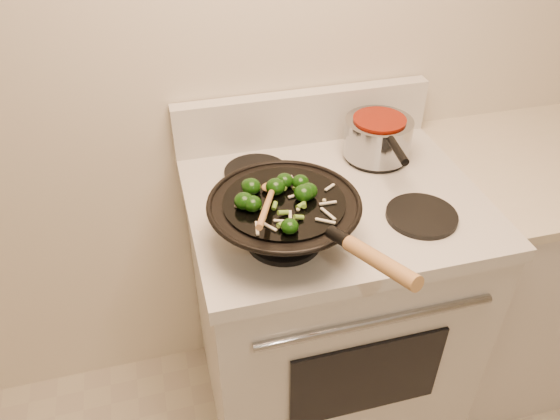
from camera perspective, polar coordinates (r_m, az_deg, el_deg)
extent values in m
plane|color=silver|center=(1.59, 3.53, 19.95)|extent=(3.50, 0.00, 3.50)
cube|color=silver|center=(1.79, 4.75, -10.98)|extent=(0.76, 0.64, 0.88)
cube|color=silver|center=(1.48, 5.64, 0.95)|extent=(0.78, 0.66, 0.04)
cube|color=silver|center=(1.67, 2.41, 9.69)|extent=(0.78, 0.05, 0.16)
cylinder|color=gray|center=(1.34, 10.08, -11.43)|extent=(0.60, 0.02, 0.02)
cube|color=black|center=(1.52, 9.04, -17.03)|extent=(0.42, 0.01, 0.28)
cylinder|color=black|center=(1.30, 0.41, -3.08)|extent=(0.18, 0.18, 0.01)
cylinder|color=black|center=(1.42, 14.57, -0.58)|extent=(0.18, 0.18, 0.01)
cylinder|color=black|center=(1.54, -2.50, 3.96)|extent=(0.18, 0.18, 0.01)
cylinder|color=black|center=(1.64, 9.93, 5.67)|extent=(0.18, 0.18, 0.01)
cube|color=silver|center=(2.16, 25.64, -5.22)|extent=(0.86, 0.60, 0.88)
torus|color=black|center=(1.24, 0.44, 0.73)|extent=(0.35, 0.35, 0.01)
cylinder|color=black|center=(1.24, 0.44, 0.84)|extent=(0.28, 0.28, 0.01)
cylinder|color=black|center=(1.09, 6.20, -2.79)|extent=(0.04, 0.07, 0.04)
cylinder|color=#A57440|center=(1.01, 10.47, -5.37)|extent=(0.09, 0.19, 0.07)
ellipsoid|color=black|center=(1.27, 2.15, 2.93)|extent=(0.04, 0.04, 0.03)
cylinder|color=#44822E|center=(1.28, 2.66, 2.64)|extent=(0.02, 0.02, 0.01)
ellipsoid|color=black|center=(1.26, -3.32, 2.61)|extent=(0.03, 0.03, 0.03)
ellipsoid|color=black|center=(1.25, -0.48, 2.46)|extent=(0.05, 0.05, 0.04)
ellipsoid|color=black|center=(1.25, -3.02, 2.46)|extent=(0.04, 0.04, 0.04)
cylinder|color=#44822E|center=(1.26, -2.41, 2.11)|extent=(0.02, 0.02, 0.01)
ellipsoid|color=black|center=(1.23, 2.48, 1.78)|extent=(0.05, 0.05, 0.04)
ellipsoid|color=black|center=(1.27, 0.48, 3.08)|extent=(0.04, 0.04, 0.03)
ellipsoid|color=black|center=(1.14, 1.01, -1.72)|extent=(0.04, 0.04, 0.03)
cylinder|color=#44822E|center=(1.15, 1.56, -1.98)|extent=(0.02, 0.02, 0.02)
ellipsoid|color=black|center=(1.24, 2.98, 2.01)|extent=(0.04, 0.04, 0.04)
ellipsoid|color=black|center=(1.21, -3.79, 0.96)|extent=(0.04, 0.04, 0.04)
ellipsoid|color=black|center=(1.20, -2.89, 0.66)|extent=(0.04, 0.04, 0.04)
cylinder|color=#44822E|center=(1.21, -2.29, 0.34)|extent=(0.02, 0.02, 0.01)
cube|color=beige|center=(1.20, 5.03, -0.40)|extent=(0.02, 0.05, 0.00)
cube|color=beige|center=(1.17, 0.47, -1.17)|extent=(0.05, 0.02, 0.00)
cube|color=beige|center=(1.25, 1.84, 1.60)|extent=(0.05, 0.01, 0.00)
cube|color=beige|center=(1.28, 5.22, 2.38)|extent=(0.03, 0.02, 0.00)
cube|color=beige|center=(1.16, -1.19, -1.71)|extent=(0.03, 0.04, 0.00)
cube|color=beige|center=(1.18, 1.09, -0.78)|extent=(0.02, 0.05, 0.00)
cube|color=beige|center=(1.23, 5.03, 0.73)|extent=(0.04, 0.01, 0.00)
cube|color=beige|center=(1.23, -4.25, 0.94)|extent=(0.03, 0.04, 0.00)
cube|color=beige|center=(1.17, 4.76, -1.15)|extent=(0.04, 0.03, 0.00)
cube|color=beige|center=(1.29, 1.45, 3.02)|extent=(0.01, 0.05, 0.00)
cube|color=beige|center=(1.15, -2.41, -1.91)|extent=(0.01, 0.04, 0.00)
cylinder|color=olive|center=(1.26, 0.52, 2.34)|extent=(0.02, 0.03, 0.02)
cylinder|color=olive|center=(1.21, -0.58, 0.45)|extent=(0.02, 0.02, 0.02)
cylinder|color=olive|center=(1.15, 0.22, -1.48)|extent=(0.01, 0.03, 0.01)
cylinder|color=olive|center=(1.27, 1.65, 2.53)|extent=(0.02, 0.02, 0.01)
cylinder|color=olive|center=(1.17, 1.96, -0.76)|extent=(0.02, 0.03, 0.01)
cylinder|color=olive|center=(1.19, 0.32, -0.27)|extent=(0.03, 0.02, 0.01)
cylinder|color=olive|center=(1.21, 2.15, 0.46)|extent=(0.02, 0.03, 0.02)
cylinder|color=olive|center=(1.21, 2.51, 0.58)|extent=(0.02, 0.03, 0.02)
sphere|color=beige|center=(1.29, 0.05, 3.10)|extent=(0.01, 0.01, 0.01)
sphere|color=beige|center=(1.20, 1.90, 0.06)|extent=(0.01, 0.01, 0.01)
sphere|color=beige|center=(1.23, 4.63, 1.00)|extent=(0.01, 0.01, 0.01)
sphere|color=beige|center=(1.18, -1.64, -0.78)|extent=(0.01, 0.01, 0.01)
ellipsoid|color=#A57440|center=(1.26, -0.73, 2.38)|extent=(0.07, 0.06, 0.01)
cylinder|color=#A57440|center=(1.15, -1.41, 0.40)|extent=(0.09, 0.21, 0.07)
cylinder|color=gray|center=(1.61, 10.16, 7.52)|extent=(0.19, 0.19, 0.11)
cylinder|color=#701205|center=(1.58, 10.39, 9.30)|extent=(0.15, 0.15, 0.01)
cylinder|color=black|center=(1.46, 12.19, 6.10)|extent=(0.03, 0.12, 0.02)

